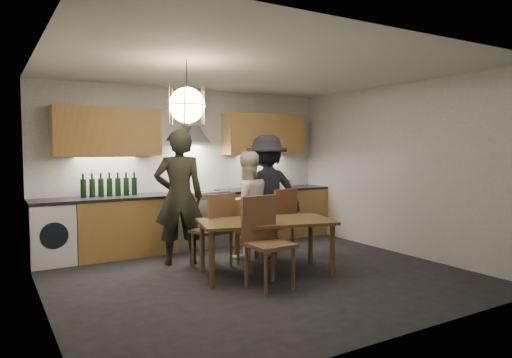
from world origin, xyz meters
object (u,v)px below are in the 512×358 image
person_right (267,193)px  mixing_bowl (254,187)px  person_mid (247,205)px  dining_table (266,227)px  chair_back_left (216,225)px  chair_front (265,235)px  person_left (179,197)px  stock_pot (287,184)px  wine_bottles (109,185)px

person_right → mixing_bowl: 0.73m
person_mid → person_right: size_ratio=0.86×
dining_table → chair_back_left: chair_back_left is taller
chair_front → person_left: (-0.46, 1.50, 0.33)m
person_left → mixing_bowl: person_left is taller
person_right → stock_pot: (0.94, 0.79, 0.06)m
dining_table → wine_bottles: 2.57m
chair_front → wine_bottles: 2.79m
chair_front → wine_bottles: size_ratio=1.28×
wine_bottles → person_right: bearing=-21.4°
wine_bottles → person_mid: bearing=-34.2°
mixing_bowl → stock_pot: size_ratio=1.47×
chair_back_left → chair_front: chair_front is taller
stock_pot → chair_front: bearing=-129.6°
dining_table → chair_back_left: bearing=135.8°
person_right → mixing_bowl: (0.19, 0.71, 0.02)m
person_left → wine_bottles: bearing=-38.9°
wine_bottles → chair_front: bearing=-64.6°
person_right → mixing_bowl: bearing=-94.4°
wine_bottles → chair_back_left: bearing=-53.3°
person_left → stock_pot: size_ratio=9.85×
stock_pot → mixing_bowl: bearing=-173.8°
person_left → person_mid: person_left is taller
dining_table → person_left: 1.36m
wine_bottles → mixing_bowl: bearing=-3.9°
person_left → dining_table: bearing=139.1°
chair_back_left → stock_pot: bearing=-162.4°
dining_table → person_right: (0.77, 1.20, 0.29)m
person_mid → person_right: person_right is taller
person_mid → mixing_bowl: 1.23m
dining_table → stock_pot: stock_pot is taller
dining_table → mixing_bowl: size_ratio=6.51×
dining_table → person_left: size_ratio=0.97×
dining_table → wine_bottles: bearing=139.7°
person_mid → mixing_bowl: (0.72, 0.99, 0.15)m
chair_back_left → person_mid: 0.72m
person_left → mixing_bowl: 1.89m
mixing_bowl → person_left: bearing=-154.4°
stock_pot → person_mid: bearing=-144.0°
mixing_bowl → stock_pot: bearing=6.2°
dining_table → person_mid: 0.97m
chair_front → wine_bottles: wine_bottles is taller
person_left → person_mid: size_ratio=1.20×
chair_back_left → mixing_bowl: chair_back_left is taller
chair_front → stock_pot: size_ratio=5.56×
dining_table → mixing_bowl: mixing_bowl is taller
person_left → wine_bottles: (-0.72, 0.98, 0.14)m
chair_front → person_left: size_ratio=0.56×
dining_table → stock_pot: 2.65m
chair_back_left → person_left: size_ratio=0.54×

